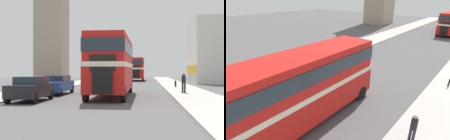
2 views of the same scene
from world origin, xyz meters
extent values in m
plane|color=#565454|center=(0.00, 0.00, 0.00)|extent=(120.00, 120.00, 0.00)
cube|color=#B7B2A8|center=(6.75, 0.00, 0.06)|extent=(3.50, 120.00, 0.12)
cube|color=red|center=(0.72, 2.61, 1.31)|extent=(2.53, 9.99, 1.63)
cube|color=beige|center=(0.72, 2.61, 2.27)|extent=(2.56, 10.04, 0.30)
cube|color=red|center=(0.72, 2.61, 3.31)|extent=(2.48, 9.79, 1.78)
cube|color=#232D38|center=(0.72, 2.61, 3.40)|extent=(2.56, 9.89, 0.80)
cube|color=black|center=(0.72, -2.48, 1.22)|extent=(1.14, 0.20, 1.31)
cube|color=black|center=(0.72, -2.34, 2.33)|extent=(1.52, 0.12, 0.95)
cylinder|color=black|center=(-0.40, -1.56, 0.51)|extent=(0.28, 1.03, 1.03)
cylinder|color=black|center=(1.85, -1.56, 0.51)|extent=(0.28, 1.03, 1.03)
cylinder|color=black|center=(-0.40, 6.68, 0.51)|extent=(0.28, 1.03, 1.03)
cylinder|color=black|center=(1.85, 6.68, 0.51)|extent=(0.28, 1.03, 1.03)
cube|color=red|center=(1.53, 36.75, 1.27)|extent=(2.48, 10.06, 1.55)
cube|color=beige|center=(1.53, 36.75, 2.18)|extent=(2.50, 10.11, 0.28)
cube|color=red|center=(1.53, 36.75, 3.17)|extent=(2.43, 9.86, 1.69)
cube|color=#232D38|center=(1.53, 36.75, 3.26)|extent=(2.50, 9.96, 0.76)
cube|color=black|center=(1.53, 31.62, 1.19)|extent=(1.11, 0.20, 1.24)
cube|color=black|center=(1.53, 31.76, 2.24)|extent=(1.49, 0.12, 0.90)
cylinder|color=black|center=(0.43, 32.54, 0.51)|extent=(0.28, 1.03, 1.03)
cylinder|color=black|center=(2.62, 32.54, 0.51)|extent=(0.28, 1.03, 1.03)
cylinder|color=black|center=(0.43, 40.85, 0.51)|extent=(0.28, 1.03, 1.03)
cylinder|color=black|center=(2.62, 40.85, 0.51)|extent=(0.28, 1.03, 1.03)
cube|color=black|center=(-3.86, -1.45, 0.67)|extent=(1.80, 3.92, 0.76)
cube|color=#232D38|center=(-3.86, -1.30, 1.28)|extent=(1.59, 2.04, 0.47)
cylinder|color=black|center=(-4.67, -2.97, 0.32)|extent=(0.20, 0.64, 0.64)
cylinder|color=black|center=(-3.06, -2.97, 0.32)|extent=(0.20, 0.64, 0.64)
cylinder|color=black|center=(-4.67, 0.06, 0.32)|extent=(0.20, 0.64, 0.64)
cylinder|color=black|center=(-3.06, 0.06, 0.32)|extent=(0.20, 0.64, 0.64)
cube|color=#1E479E|center=(-3.79, 4.08, 0.66)|extent=(1.66, 4.60, 0.75)
cube|color=#232D38|center=(-3.79, 4.26, 1.26)|extent=(1.46, 2.39, 0.46)
cylinder|color=black|center=(-4.52, 2.23, 0.32)|extent=(0.20, 0.64, 0.64)
cylinder|color=black|center=(-3.06, 2.23, 0.32)|extent=(0.20, 0.64, 0.64)
cylinder|color=black|center=(-4.52, 5.93, 0.32)|extent=(0.20, 0.64, 0.64)
cylinder|color=black|center=(-3.06, 5.93, 0.32)|extent=(0.20, 0.64, 0.64)
cylinder|color=#282833|center=(6.05, 5.02, 0.51)|extent=(0.15, 0.15, 0.78)
cylinder|color=#282833|center=(6.22, 5.02, 0.51)|extent=(0.15, 0.15, 0.78)
cylinder|color=black|center=(6.14, 5.02, 1.20)|extent=(0.32, 0.32, 0.61)
sphere|color=tan|center=(6.14, 5.02, 1.62)|extent=(0.21, 0.21, 0.21)
torus|color=black|center=(6.26, 12.79, 0.48)|extent=(0.05, 0.71, 0.71)
torus|color=black|center=(6.26, 13.84, 0.48)|extent=(0.05, 0.71, 0.71)
cylinder|color=black|center=(6.26, 13.32, 0.62)|extent=(0.04, 1.06, 0.34)
cylinder|color=black|center=(6.26, 13.69, 0.69)|extent=(0.04, 0.04, 0.43)
cube|color=tan|center=(-14.91, 38.55, 10.99)|extent=(5.48, 5.48, 21.97)
cube|color=gold|center=(9.88, 27.59, 2.06)|extent=(0.12, 9.03, 1.13)
camera|label=1|loc=(3.20, -19.93, 1.92)|focal=50.00mm
camera|label=2|loc=(7.82, -2.57, 7.09)|focal=28.00mm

